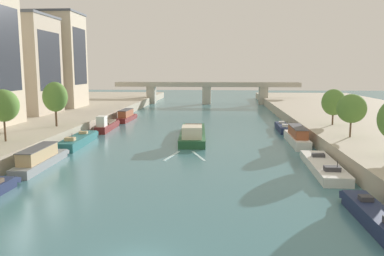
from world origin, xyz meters
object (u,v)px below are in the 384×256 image
(tree_left_far, at_px, (55,97))
(moored_boat_right_second, at_px, (283,127))
(barge_midriver, at_px, (193,133))
(moored_boat_left_lone, at_px, (107,125))
(tree_left_by_lamp, at_px, (3,106))
(moored_boat_left_midway, at_px, (40,158))
(moored_boat_right_lone, at_px, (323,166))
(tree_right_second, at_px, (334,102))
(tree_right_far, at_px, (352,109))
(bridge_far, at_px, (207,90))
(moored_boat_right_near, at_px, (375,217))
(moored_boat_left_upstream, at_px, (126,116))
(moored_boat_right_far, at_px, (297,137))
(moored_boat_left_far, at_px, (79,140))

(tree_left_far, bearing_deg, moored_boat_right_second, 17.32)
(barge_midriver, relative_size, tree_left_far, 2.78)
(barge_midriver, distance_m, moored_boat_left_lone, 19.09)
(moored_boat_left_lone, height_order, tree_left_by_lamp, tree_left_by_lamp)
(moored_boat_left_midway, distance_m, tree_left_far, 20.32)
(moored_boat_right_lone, relative_size, tree_right_second, 2.39)
(tree_right_far, bearing_deg, bridge_far, 106.72)
(moored_boat_left_midway, height_order, moored_boat_left_lone, moored_boat_left_lone)
(tree_right_second, height_order, bridge_far, tree_right_second)
(tree_right_far, height_order, bridge_far, tree_right_far)
(tree_right_far, distance_m, tree_right_second, 12.31)
(moored_boat_right_near, bearing_deg, moored_boat_left_upstream, 119.64)
(barge_midriver, distance_m, tree_left_far, 23.52)
(barge_midriver, relative_size, moored_boat_left_lone, 1.63)
(moored_boat_right_lone, xyz_separation_m, moored_boat_right_far, (0.02, 16.36, 0.65))
(moored_boat_right_near, bearing_deg, moored_boat_left_midway, 155.29)
(moored_boat_right_lone, bearing_deg, moored_boat_left_midway, -178.48)
(barge_midriver, distance_m, moored_boat_right_lone, 25.79)
(moored_boat_left_far, relative_size, moored_boat_right_lone, 0.93)
(barge_midriver, bearing_deg, moored_boat_left_midway, -129.10)
(moored_boat_right_near, relative_size, tree_right_second, 1.79)
(moored_boat_right_near, height_order, moored_boat_right_second, moored_boat_right_near)
(moored_boat_left_lone, height_order, bridge_far, bridge_far)
(moored_boat_right_second, bearing_deg, bridge_far, 106.20)
(tree_left_far, relative_size, tree_right_far, 1.22)
(moored_boat_right_lone, relative_size, moored_boat_right_second, 1.39)
(moored_boat_left_upstream, height_order, tree_right_second, tree_right_second)
(moored_boat_right_second, bearing_deg, moored_boat_left_lone, -177.06)
(moored_boat_left_lone, distance_m, moored_boat_right_lone, 43.90)
(moored_boat_right_second, distance_m, tree_right_second, 11.39)
(moored_boat_right_lone, xyz_separation_m, tree_right_far, (6.24, 10.63, 5.66))
(tree_left_by_lamp, height_order, bridge_far, tree_left_by_lamp)
(moored_boat_left_far, xyz_separation_m, bridge_far, (17.09, 74.03, 3.96))
(moored_boat_right_near, distance_m, bridge_far, 104.90)
(tree_left_by_lamp, relative_size, bridge_far, 0.11)
(moored_boat_left_midway, distance_m, moored_boat_left_upstream, 42.93)
(barge_midriver, relative_size, tree_right_far, 3.41)
(barge_midriver, relative_size, bridge_far, 0.33)
(barge_midriver, relative_size, moored_boat_left_far, 1.51)
(moored_boat_left_lone, distance_m, tree_left_far, 13.28)
(moored_boat_right_lone, bearing_deg, moored_boat_left_far, 158.52)
(moored_boat_left_upstream, distance_m, tree_left_far, 25.81)
(barge_midriver, xyz_separation_m, moored_boat_left_lone, (-17.18, 8.33, 0.03))
(moored_boat_left_upstream, distance_m, moored_boat_right_second, 35.41)
(moored_boat_right_near, height_order, tree_left_by_lamp, tree_left_by_lamp)
(moored_boat_right_far, height_order, bridge_far, bridge_far)
(moored_boat_left_upstream, relative_size, tree_left_by_lamp, 1.70)
(moored_boat_left_far, distance_m, moored_boat_left_upstream, 28.72)
(moored_boat_left_midway, relative_size, moored_boat_right_lone, 0.88)
(moored_boat_right_near, bearing_deg, tree_right_second, 79.30)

